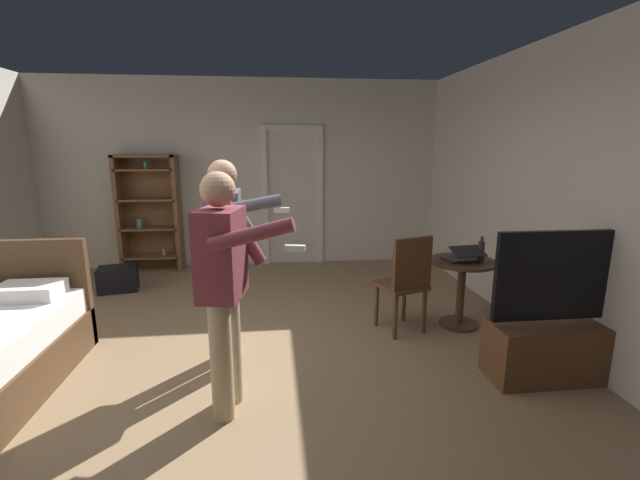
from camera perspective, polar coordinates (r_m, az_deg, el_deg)
ground_plane at (r=3.75m, az=-12.76°, el=-17.02°), size 7.38×7.38×0.00m
wall_back at (r=6.69m, az=-10.24°, el=8.68°), size 6.20×0.12×2.81m
wall_right at (r=4.19m, az=32.29°, el=4.73°), size 0.12×6.95×2.81m
doorway_frame at (r=6.61m, az=-3.69°, el=7.24°), size 0.93×0.08×2.13m
bookshelf at (r=6.74m, az=-21.86°, el=3.87°), size 0.87×0.32×1.71m
tv_flatscreen at (r=3.95m, az=29.50°, el=-11.18°), size 1.21×0.40×1.21m
side_table at (r=4.59m, az=18.44°, el=-5.32°), size 0.66×0.66×0.70m
laptop at (r=4.47m, az=18.62°, el=-2.10°), size 0.36×0.36×0.16m
bottle_on_table at (r=4.49m, az=20.77°, el=-1.43°), size 0.06×0.06×0.26m
wooden_chair at (r=4.26m, az=11.41°, el=-5.31°), size 0.53×0.53×0.99m
person_blue_shirt at (r=2.91m, az=-12.70°, el=-5.23°), size 0.70×0.64×1.67m
person_striped_shirt at (r=3.60m, az=-12.35°, el=-1.15°), size 0.65×0.56×1.72m
suitcase_dark at (r=6.09m, az=-25.43°, el=-4.71°), size 0.53×0.45×0.30m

